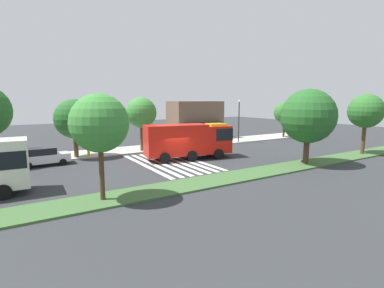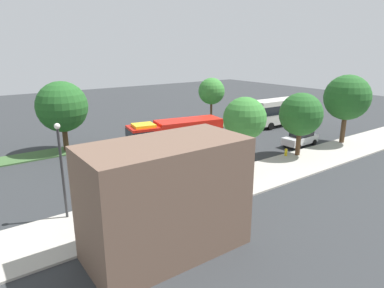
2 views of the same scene
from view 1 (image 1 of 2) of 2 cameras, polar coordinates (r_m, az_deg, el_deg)
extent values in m
plane|color=#2D3033|center=(29.73, -3.24, -3.53)|extent=(120.00, 120.00, 0.00)
cube|color=#ADA89E|center=(37.72, -9.78, -0.93)|extent=(60.00, 5.17, 0.14)
cube|color=#3D6033|center=(23.27, 6.16, -6.84)|extent=(60.00, 3.00, 0.14)
cube|color=silver|center=(28.33, -9.19, -4.23)|extent=(0.45, 11.52, 0.01)
cube|color=silver|center=(28.68, -7.52, -4.03)|extent=(0.45, 11.52, 0.01)
cube|color=silver|center=(29.05, -5.90, -3.84)|extent=(0.45, 11.52, 0.01)
cube|color=silver|center=(29.44, -4.33, -3.65)|extent=(0.45, 11.52, 0.01)
cube|color=silver|center=(29.86, -2.79, -3.46)|extent=(0.45, 11.52, 0.01)
cube|color=silver|center=(30.29, -1.30, -3.28)|extent=(0.45, 11.52, 0.01)
cube|color=silver|center=(30.75, 0.15, -3.10)|extent=(0.45, 11.52, 0.01)
cube|color=red|center=(32.11, 4.71, 1.02)|extent=(3.17, 2.99, 2.93)
cube|color=red|center=(30.32, -3.14, 0.81)|extent=(6.82, 3.63, 3.18)
cube|color=black|center=(32.22, 5.39, 2.09)|extent=(2.41, 2.88, 1.29)
cube|color=silver|center=(32.97, 7.00, -0.96)|extent=(0.68, 2.55, 0.50)
cube|color=yellow|center=(31.94, 4.75, 3.84)|extent=(2.22, 2.09, 0.24)
cylinder|color=black|center=(33.34, 3.28, -1.24)|extent=(1.14, 0.49, 1.10)
cylinder|color=black|center=(31.09, 5.27, -1.98)|extent=(1.14, 0.49, 1.10)
cylinder|color=black|center=(31.32, -6.67, -1.93)|extent=(1.14, 0.49, 1.10)
cylinder|color=black|center=(28.91, -5.34, -2.79)|extent=(1.14, 0.49, 1.10)
cylinder|color=black|center=(32.19, -1.66, -1.58)|extent=(1.14, 0.49, 1.10)
cylinder|color=black|center=(29.85, 0.03, -2.39)|extent=(1.14, 0.49, 1.10)
cube|color=silver|center=(31.34, -27.03, -2.52)|extent=(4.54, 1.96, 0.78)
cube|color=black|center=(31.19, -27.52, -1.27)|extent=(2.57, 1.66, 0.65)
cylinder|color=black|center=(32.47, -24.61, -2.70)|extent=(0.65, 0.25, 0.64)
cylinder|color=black|center=(30.77, -24.04, -3.26)|extent=(0.65, 0.25, 0.64)
cylinder|color=black|center=(32.13, -29.79, -3.17)|extent=(0.65, 0.25, 0.64)
cylinder|color=black|center=(30.41, -29.51, -3.77)|extent=(0.65, 0.25, 0.64)
cube|color=#474C51|center=(37.15, 1.38, 0.07)|extent=(4.39, 1.91, 0.81)
cube|color=black|center=(36.94, 1.09, 1.10)|extent=(2.47, 1.66, 0.57)
cylinder|color=black|center=(38.74, 2.46, -0.19)|extent=(0.64, 0.23, 0.64)
cylinder|color=black|center=(37.24, 4.00, -0.56)|extent=(0.64, 0.23, 0.64)
cylinder|color=black|center=(37.26, -1.25, -0.54)|extent=(0.64, 0.23, 0.64)
cylinder|color=black|center=(35.70, 0.20, -0.94)|extent=(0.64, 0.23, 0.64)
cube|color=black|center=(53.24, 22.61, 2.00)|extent=(4.80, 1.95, 0.79)
cube|color=black|center=(52.99, 22.50, 2.72)|extent=(2.70, 1.68, 0.59)
cylinder|color=black|center=(55.07, 22.82, 1.77)|extent=(0.65, 0.24, 0.64)
cylinder|color=black|center=(54.01, 24.36, 1.55)|extent=(0.65, 0.24, 0.64)
cylinder|color=black|center=(52.61, 20.76, 1.60)|extent=(0.65, 0.24, 0.64)
cylinder|color=black|center=(51.50, 22.33, 1.37)|extent=(0.65, 0.24, 0.64)
cylinder|color=black|center=(22.05, -33.18, -7.96)|extent=(1.01, 0.34, 1.00)
cylinder|color=black|center=(24.51, -32.84, -6.37)|extent=(1.01, 0.34, 1.00)
cube|color=#4C4C51|center=(41.27, 3.00, 3.46)|extent=(3.50, 1.40, 0.12)
cube|color=#8C9E99|center=(40.86, 3.51, 1.71)|extent=(3.50, 0.08, 2.40)
cylinder|color=#333338|center=(41.00, 0.51, 1.75)|extent=(0.08, 0.08, 2.40)
cylinder|color=#333338|center=(42.90, 4.36, 2.03)|extent=(0.08, 0.08, 2.40)
cube|color=#2D472D|center=(39.15, -1.63, 0.25)|extent=(1.60, 0.50, 0.08)
cube|color=#2D472D|center=(38.93, -1.46, 0.60)|extent=(1.60, 0.06, 0.45)
cube|color=black|center=(38.84, -2.54, -0.16)|extent=(0.08, 0.45, 0.37)
cube|color=black|center=(39.55, -0.72, 0.01)|extent=(0.08, 0.45, 0.37)
cylinder|color=#2D2D30|center=(43.23, 9.19, 4.23)|extent=(0.16, 0.16, 5.76)
sphere|color=white|center=(43.11, 9.29, 8.29)|extent=(0.36, 0.36, 0.36)
cube|color=brown|center=(46.57, 0.65, 4.68)|extent=(8.40, 4.20, 6.08)
cube|color=black|center=(44.51, 2.38, 4.17)|extent=(6.72, 0.80, 0.16)
cylinder|color=#513823|center=(33.77, -21.88, -0.13)|extent=(0.47, 0.47, 2.67)
sphere|color=#235B23|center=(33.49, -22.15, 4.61)|extent=(4.20, 4.20, 4.20)
cylinder|color=#513823|center=(35.79, -9.83, 1.37)|extent=(0.45, 0.45, 3.35)
sphere|color=#387F33|center=(35.54, -9.95, 6.11)|extent=(3.67, 3.67, 3.67)
cylinder|color=#47301E|center=(50.91, 17.62, 2.90)|extent=(0.34, 0.34, 2.78)
sphere|color=#2D6B28|center=(50.73, 17.76, 5.84)|extent=(3.48, 3.48, 3.48)
cylinder|color=#47301E|center=(18.71, -17.35, -5.25)|extent=(0.30, 0.30, 3.51)
sphere|color=#387F33|center=(18.24, -17.77, 3.93)|extent=(3.54, 3.54, 3.54)
cylinder|color=#47301E|center=(30.14, 21.58, -0.98)|extent=(0.53, 0.53, 2.81)
sphere|color=#235B23|center=(29.80, 21.92, 5.12)|extent=(5.16, 5.16, 5.16)
cylinder|color=#513823|center=(38.68, 30.69, 0.98)|extent=(0.42, 0.42, 3.56)
sphere|color=#2D6B28|center=(38.46, 31.05, 5.60)|extent=(3.84, 3.84, 3.84)
cylinder|color=gold|center=(33.65, -19.69, -1.75)|extent=(0.28, 0.28, 0.70)
camera|label=2|loc=(62.66, 0.32, 12.58)|focal=31.60mm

